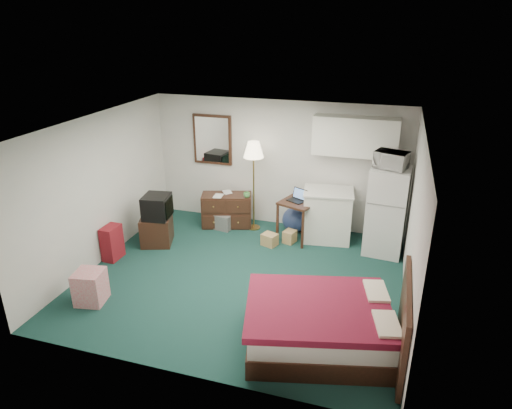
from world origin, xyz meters
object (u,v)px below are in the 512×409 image
(tv_stand, at_px, (157,230))
(suitcase, at_px, (112,243))
(bed, at_px, (321,325))
(dresser, at_px, (227,210))
(desk, at_px, (298,220))
(kitchen_counter, at_px, (327,216))
(floor_lamp, at_px, (254,186))
(fridge, at_px, (387,211))

(tv_stand, xyz_separation_m, suitcase, (-0.45, -0.76, 0.04))
(bed, bearing_deg, dresser, 114.67)
(desk, bearing_deg, dresser, -167.64)
(kitchen_counter, height_order, bed, kitchen_counter)
(dresser, relative_size, floor_lamp, 0.55)
(floor_lamp, xyz_separation_m, suitcase, (-1.98, -1.90, -0.58))
(floor_lamp, bearing_deg, suitcase, -136.17)
(floor_lamp, distance_m, kitchen_counter, 1.51)
(desk, height_order, tv_stand, desk)
(floor_lamp, distance_m, suitcase, 2.80)
(dresser, distance_m, kitchen_counter, 2.02)
(suitcase, bearing_deg, tv_stand, 60.80)
(kitchen_counter, relative_size, tv_stand, 1.62)
(dresser, height_order, suitcase, dresser)
(bed, bearing_deg, fridge, 63.54)
(floor_lamp, xyz_separation_m, fridge, (2.51, -0.26, -0.10))
(dresser, bearing_deg, fridge, -20.76)
(kitchen_counter, bearing_deg, bed, -90.31)
(kitchen_counter, bearing_deg, suitcase, -159.44)
(floor_lamp, bearing_deg, bed, -59.04)
(tv_stand, relative_size, suitcase, 0.96)
(kitchen_counter, xyz_separation_m, suitcase, (-3.43, -1.85, -0.17))
(dresser, height_order, fridge, fridge)
(dresser, relative_size, fridge, 0.62)
(dresser, relative_size, kitchen_counter, 1.04)
(fridge, distance_m, tv_stand, 4.16)
(kitchen_counter, xyz_separation_m, tv_stand, (-2.98, -1.09, -0.20))
(fridge, distance_m, suitcase, 4.80)
(dresser, xyz_separation_m, desk, (1.49, -0.18, 0.05))
(dresser, bearing_deg, kitchen_counter, -16.88)
(dresser, xyz_separation_m, bed, (2.41, -3.06, -0.04))
(dresser, bearing_deg, suitcase, -143.90)
(floor_lamp, height_order, suitcase, floor_lamp)
(desk, bearing_deg, floor_lamp, -173.69)
(fridge, relative_size, tv_stand, 2.71)
(bed, relative_size, suitcase, 2.99)
(dresser, height_order, desk, desk)
(floor_lamp, distance_m, fridge, 2.52)
(fridge, bearing_deg, desk, -176.35)
(suitcase, bearing_deg, floor_lamp, 45.17)
(bed, bearing_deg, tv_stand, 136.38)
(fridge, height_order, bed, fridge)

